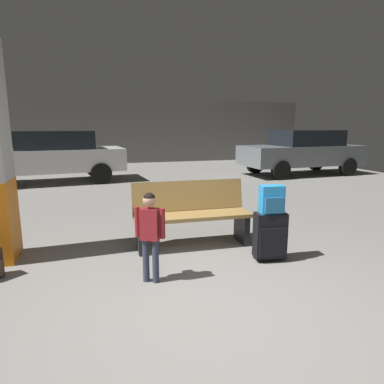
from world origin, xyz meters
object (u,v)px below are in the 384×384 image
bench (192,214)px  parked_car_far (52,155)px  suitcase (270,236)px  child (150,228)px  parked_car_side (302,151)px  backpack_bright (272,200)px

bench → parked_car_far: 6.75m
suitcase → child: 1.54m
child → parked_car_side: bearing=46.6°
bench → suitcase: bearing=-46.4°
suitcase → backpack_bright: size_ratio=1.78×
backpack_bright → suitcase: bearing=111.3°
parked_car_far → parked_car_side: 8.03m
suitcase → parked_car_far: parked_car_far is taller
suitcase → parked_car_side: bearing=53.5°
bench → suitcase: (0.77, -0.81, -0.12)m
bench → child: bearing=-126.9°
parked_car_far → parked_car_side: bearing=-4.2°
child → parked_car_side: (6.32, 6.68, 0.21)m
suitcase → backpack_bright: backpack_bright is taller
bench → parked_car_far: parked_car_far is taller
backpack_bright → parked_car_far: parked_car_far is taller
bench → parked_car_side: size_ratio=0.39×
bench → child: child is taller
parked_car_side → bench: bearing=-134.4°
backpack_bright → parked_car_side: parked_car_side is taller
suitcase → parked_car_side: parked_car_side is taller
suitcase → backpack_bright: (0.00, -0.00, 0.45)m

